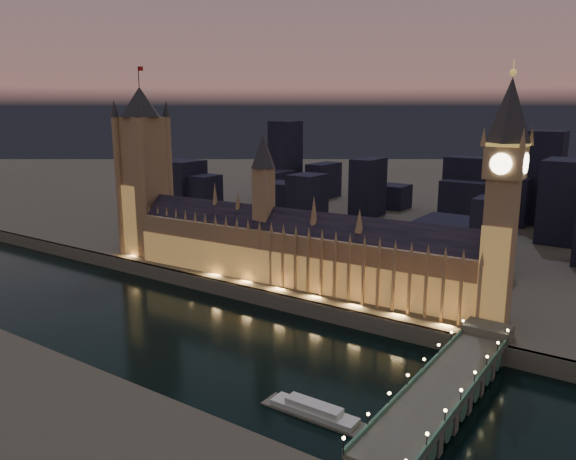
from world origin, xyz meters
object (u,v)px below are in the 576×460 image
Objects in this scene: victoria_tower at (143,163)px; elizabeth_tower at (504,183)px; palace_of_westminster at (293,249)px; river_boat at (314,411)px; westminster_bridge at (447,391)px.

elizabeth_tower is (218.00, 0.00, 4.07)m from victoria_tower.
palace_of_westminster is 122.50m from river_boat.
elizabeth_tower reaches higher than river_boat.
westminster_bridge is at bearing -31.31° from palace_of_westminster.
elizabeth_tower is (104.69, 0.18, 43.11)m from palace_of_westminster.
palace_of_westminster is at bearing 127.44° from river_boat.
palace_of_westminster is at bearing -0.09° from victoria_tower.
palace_of_westminster is 1.83× the size of elizabeth_tower.
river_boat is (-34.25, -30.06, -4.43)m from westminster_bridge.
victoria_tower is (-113.31, 0.18, 39.04)m from palace_of_westminster.
victoria_tower is at bearing 179.91° from palace_of_westminster.
river_boat is at bearing -27.13° from victoria_tower.
westminster_bridge is 3.00× the size of river_boat.
westminster_bridge is at bearing 41.27° from river_boat.
palace_of_westminster is 113.22m from elizabeth_tower.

